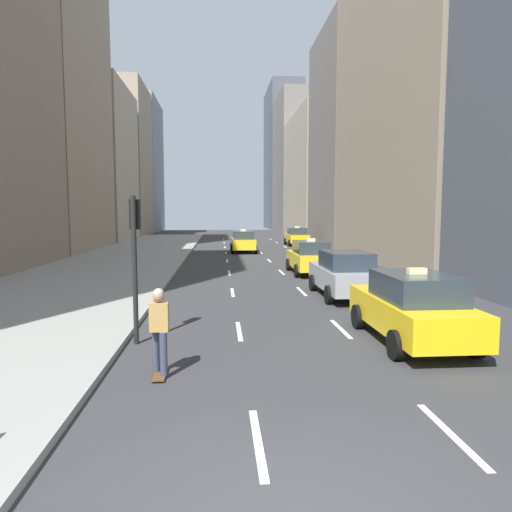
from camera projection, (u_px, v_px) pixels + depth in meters
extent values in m
cube|color=gray|center=(126.00, 259.00, 30.62)|extent=(8.00, 66.00, 0.15)
cube|color=white|center=(258.00, 442.00, 6.36)|extent=(0.12, 2.00, 0.01)
cube|color=white|center=(239.00, 331.00, 12.31)|extent=(0.12, 2.00, 0.01)
cube|color=white|center=(233.00, 292.00, 18.27)|extent=(0.12, 2.00, 0.01)
cube|color=white|center=(229.00, 273.00, 24.22)|extent=(0.12, 2.00, 0.01)
cube|color=white|center=(227.00, 261.00, 30.18)|extent=(0.12, 2.00, 0.01)
cube|color=white|center=(226.00, 253.00, 36.13)|extent=(0.12, 2.00, 0.01)
cube|color=white|center=(225.00, 247.00, 42.08)|extent=(0.12, 2.00, 0.01)
cube|color=white|center=(224.00, 243.00, 48.04)|extent=(0.12, 2.00, 0.01)
cube|color=white|center=(224.00, 240.00, 53.99)|extent=(0.12, 2.00, 0.01)
cube|color=white|center=(451.00, 434.00, 6.59)|extent=(0.12, 2.00, 0.01)
cube|color=white|center=(341.00, 329.00, 12.54)|extent=(0.12, 2.00, 0.01)
cube|color=white|center=(302.00, 291.00, 18.49)|extent=(0.12, 2.00, 0.01)
cube|color=white|center=(281.00, 272.00, 24.45)|extent=(0.12, 2.00, 0.01)
cube|color=white|center=(269.00, 261.00, 30.40)|extent=(0.12, 2.00, 0.01)
cube|color=white|center=(261.00, 253.00, 36.35)|extent=(0.12, 2.00, 0.01)
cube|color=white|center=(255.00, 247.00, 42.31)|extent=(0.12, 2.00, 0.01)
cube|color=white|center=(251.00, 243.00, 48.26)|extent=(0.12, 2.00, 0.01)
cube|color=white|center=(247.00, 239.00, 54.21)|extent=(0.12, 2.00, 0.01)
cube|color=white|center=(439.00, 327.00, 12.76)|extent=(0.12, 2.00, 0.01)
cube|color=white|center=(369.00, 290.00, 18.72)|extent=(0.12, 2.00, 0.01)
cube|color=white|center=(333.00, 272.00, 24.67)|extent=(0.12, 2.00, 0.01)
cube|color=white|center=(311.00, 260.00, 30.62)|extent=(0.12, 2.00, 0.01)
cube|color=white|center=(296.00, 252.00, 36.58)|extent=(0.12, 2.00, 0.01)
cube|color=white|center=(285.00, 247.00, 42.53)|extent=(0.12, 2.00, 0.01)
cube|color=white|center=(277.00, 243.00, 48.48)|extent=(0.12, 2.00, 0.01)
cube|color=white|center=(271.00, 239.00, 54.44)|extent=(0.12, 2.00, 0.01)
cube|color=gray|center=(54.00, 67.00, 36.93)|extent=(6.00, 13.91, 29.97)
cube|color=#A89E89|center=(102.00, 164.00, 51.93)|extent=(6.00, 13.20, 17.37)
cube|color=gray|center=(126.00, 161.00, 65.13)|extent=(6.00, 11.97, 21.15)
cube|color=gray|center=(141.00, 167.00, 78.40)|extent=(6.00, 14.29, 22.16)
cube|color=gray|center=(421.00, 57.00, 28.61)|extent=(6.00, 17.74, 25.81)
cube|color=slate|center=(351.00, 140.00, 43.84)|extent=(6.00, 11.65, 20.37)
cube|color=#A89E89|center=(316.00, 176.00, 59.49)|extent=(6.00, 17.98, 15.86)
cube|color=slate|center=(296.00, 165.00, 75.54)|extent=(6.00, 13.95, 22.19)
cube|color=#4C515B|center=(282.00, 159.00, 90.93)|extent=(6.00, 15.98, 27.59)
cube|color=yellow|center=(411.00, 313.00, 11.28)|extent=(1.80, 4.40, 0.76)
cube|color=#28333D|center=(416.00, 287.00, 10.95)|extent=(1.58, 2.29, 0.64)
cube|color=#F2E599|center=(417.00, 271.00, 10.92)|extent=(0.44, 0.20, 0.14)
cylinder|color=black|center=(358.00, 316.00, 12.60)|extent=(0.22, 0.66, 0.66)
cylinder|color=black|center=(421.00, 315.00, 12.74)|extent=(0.22, 0.66, 0.66)
cylinder|color=black|center=(396.00, 345.00, 9.89)|extent=(0.22, 0.66, 0.66)
cylinder|color=black|center=(476.00, 343.00, 10.04)|extent=(0.22, 0.66, 0.66)
cube|color=yellow|center=(310.00, 260.00, 23.88)|extent=(1.80, 4.40, 0.76)
cube|color=#28333D|center=(311.00, 247.00, 23.55)|extent=(1.58, 2.29, 0.64)
cube|color=#F2E599|center=(311.00, 240.00, 23.52)|extent=(0.44, 0.20, 0.14)
cylinder|color=black|center=(289.00, 265.00, 25.20)|extent=(0.22, 0.66, 0.66)
cylinder|color=black|center=(321.00, 264.00, 25.34)|extent=(0.22, 0.66, 0.66)
cylinder|color=black|center=(297.00, 271.00, 22.49)|extent=(0.22, 0.66, 0.66)
cylinder|color=black|center=(333.00, 270.00, 22.64)|extent=(0.22, 0.66, 0.66)
cube|color=yellow|center=(243.00, 243.00, 36.74)|extent=(1.80, 4.40, 0.76)
cube|color=#28333D|center=(243.00, 235.00, 36.42)|extent=(1.58, 2.29, 0.64)
cube|color=#F2E599|center=(243.00, 230.00, 36.38)|extent=(0.44, 0.20, 0.14)
cylinder|color=black|center=(232.00, 247.00, 38.06)|extent=(0.22, 0.66, 0.66)
cylinder|color=black|center=(253.00, 247.00, 38.21)|extent=(0.22, 0.66, 0.66)
cylinder|color=black|center=(232.00, 250.00, 35.36)|extent=(0.22, 0.66, 0.66)
cylinder|color=black|center=(256.00, 249.00, 35.50)|extent=(0.22, 0.66, 0.66)
cube|color=yellow|center=(297.00, 238.00, 44.40)|extent=(1.80, 4.40, 0.76)
cube|color=#28333D|center=(297.00, 231.00, 44.07)|extent=(1.58, 2.29, 0.64)
cube|color=#F2E599|center=(297.00, 227.00, 44.04)|extent=(0.44, 0.20, 0.14)
cylinder|color=black|center=(285.00, 241.00, 45.72)|extent=(0.22, 0.66, 0.66)
cylinder|color=black|center=(303.00, 241.00, 45.86)|extent=(0.22, 0.66, 0.66)
cylinder|color=black|center=(290.00, 243.00, 43.01)|extent=(0.22, 0.66, 0.66)
cylinder|color=black|center=(308.00, 243.00, 43.16)|extent=(0.22, 0.66, 0.66)
cube|color=#9EA0A5|center=(344.00, 278.00, 17.34)|extent=(1.80, 4.46, 0.77)
cube|color=#28333D|center=(346.00, 260.00, 17.01)|extent=(1.58, 2.32, 0.64)
cylinder|color=black|center=(313.00, 283.00, 18.68)|extent=(0.22, 0.66, 0.66)
cylinder|color=black|center=(356.00, 282.00, 18.82)|extent=(0.22, 0.66, 0.66)
cylinder|color=black|center=(329.00, 295.00, 15.93)|extent=(0.22, 0.66, 0.66)
cylinder|color=black|center=(379.00, 294.00, 16.08)|extent=(0.22, 0.66, 0.66)
cube|color=brown|center=(160.00, 374.00, 8.92)|extent=(0.24, 0.80, 0.03)
cylinder|color=black|center=(162.00, 370.00, 9.20)|extent=(0.18, 0.05, 0.05)
cylinder|color=black|center=(158.00, 380.00, 8.64)|extent=(0.18, 0.05, 0.05)
cylinder|color=#383D51|center=(156.00, 350.00, 8.99)|extent=(0.14, 0.14, 0.84)
cylinder|color=#383D51|center=(164.00, 354.00, 8.76)|extent=(0.14, 0.14, 0.84)
cube|color=#B78C47|center=(159.00, 317.00, 8.81)|extent=(0.36, 0.22, 0.56)
sphere|color=#9E7051|center=(159.00, 296.00, 8.77)|extent=(0.22, 0.22, 0.22)
sphere|color=#B2AD9E|center=(159.00, 293.00, 8.77)|extent=(0.20, 0.20, 0.20)
cylinder|color=black|center=(135.00, 271.00, 10.96)|extent=(0.12, 0.12, 3.60)
cube|color=black|center=(135.00, 214.00, 11.01)|extent=(0.24, 0.20, 0.72)
sphere|color=red|center=(135.00, 205.00, 11.10)|extent=(0.14, 0.14, 0.14)
sphere|color=#4C3F14|center=(136.00, 214.00, 11.12)|extent=(0.14, 0.14, 0.14)
sphere|color=#198C2D|center=(136.00, 224.00, 11.14)|extent=(0.14, 0.14, 0.14)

